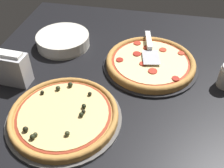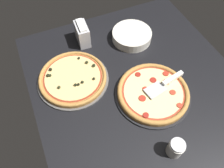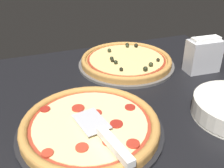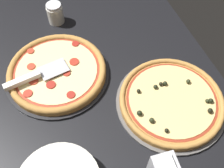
# 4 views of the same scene
# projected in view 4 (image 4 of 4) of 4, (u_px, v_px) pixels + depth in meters

# --- Properties ---
(ground_plane) EXTENTS (1.39, 1.10, 0.04)m
(ground_plane) POSITION_uv_depth(u_px,v_px,m) (69.00, 76.00, 1.02)
(ground_plane) COLOR black
(pizza_pan_front) EXTENTS (0.39, 0.39, 0.01)m
(pizza_pan_front) POSITION_uv_depth(u_px,v_px,m) (58.00, 74.00, 1.00)
(pizza_pan_front) COLOR black
(pizza_pan_front) RESTS_ON ground_plane
(pizza_front) EXTENTS (0.37, 0.37, 0.03)m
(pizza_front) POSITION_uv_depth(u_px,v_px,m) (57.00, 71.00, 0.98)
(pizza_front) COLOR #B77F3D
(pizza_front) RESTS_ON pizza_pan_front
(pizza_pan_back) EXTENTS (0.39, 0.39, 0.01)m
(pizza_pan_back) POSITION_uv_depth(u_px,v_px,m) (170.00, 103.00, 0.93)
(pizza_pan_back) COLOR #565451
(pizza_pan_back) RESTS_ON ground_plane
(pizza_back) EXTENTS (0.36, 0.36, 0.04)m
(pizza_back) POSITION_uv_depth(u_px,v_px,m) (171.00, 100.00, 0.91)
(pizza_back) COLOR #B77F3D
(pizza_back) RESTS_ON pizza_pan_back
(serving_spatula) EXTENTS (0.09, 0.24, 0.02)m
(serving_spatula) POSITION_uv_depth(u_px,v_px,m) (29.00, 78.00, 0.94)
(serving_spatula) COLOR #B7B7BC
(serving_spatula) RESTS_ON pizza_front
(parmesan_shaker) EXTENTS (0.07, 0.07, 0.09)m
(parmesan_shaker) POSITION_uv_depth(u_px,v_px,m) (55.00, 13.00, 1.14)
(parmesan_shaker) COLOR silver
(parmesan_shaker) RESTS_ON ground_plane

